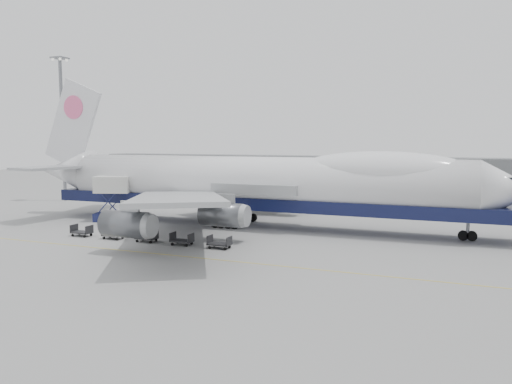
% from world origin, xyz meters
% --- Properties ---
extents(ground, '(260.00, 260.00, 0.00)m').
position_xyz_m(ground, '(0.00, 0.00, 0.00)').
color(ground, gray).
rests_on(ground, ground).
extents(apron_line, '(60.00, 0.15, 0.01)m').
position_xyz_m(apron_line, '(0.00, -6.00, 0.01)').
color(apron_line, gold).
rests_on(apron_line, ground).
extents(hangar, '(110.00, 8.00, 7.00)m').
position_xyz_m(hangar, '(-10.00, 70.00, 3.50)').
color(hangar, slate).
rests_on(hangar, ground).
extents(floodlight_mast, '(2.40, 2.40, 25.43)m').
position_xyz_m(floodlight_mast, '(-42.00, 24.00, 14.27)').
color(floodlight_mast, slate).
rests_on(floodlight_mast, ground).
extents(airliner, '(67.00, 55.30, 19.98)m').
position_xyz_m(airliner, '(0.64, 12.00, 5.62)').
color(airliner, white).
rests_on(airliner, ground).
extents(catering_truck, '(5.55, 4.60, 6.11)m').
position_xyz_m(catering_truck, '(-19.44, 8.52, 3.44)').
color(catering_truck, '#191E4B').
rests_on(catering_truck, ground).
extents(dolly_0, '(2.30, 1.35, 1.30)m').
position_xyz_m(dolly_0, '(-16.15, -1.61, 0.53)').
color(dolly_0, '#2D2D30').
rests_on(dolly_0, ground).
extents(dolly_1, '(2.30, 1.35, 1.30)m').
position_xyz_m(dolly_1, '(-11.77, -1.61, 0.53)').
color(dolly_1, '#2D2D30').
rests_on(dolly_1, ground).
extents(dolly_2, '(2.30, 1.35, 1.30)m').
position_xyz_m(dolly_2, '(-7.38, -1.61, 0.53)').
color(dolly_2, '#2D2D30').
rests_on(dolly_2, ground).
extents(dolly_3, '(2.30, 1.35, 1.30)m').
position_xyz_m(dolly_3, '(-2.99, -1.61, 0.53)').
color(dolly_3, '#2D2D30').
rests_on(dolly_3, ground).
extents(dolly_4, '(2.30, 1.35, 1.30)m').
position_xyz_m(dolly_4, '(1.39, -1.61, 0.53)').
color(dolly_4, '#2D2D30').
rests_on(dolly_4, ground).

